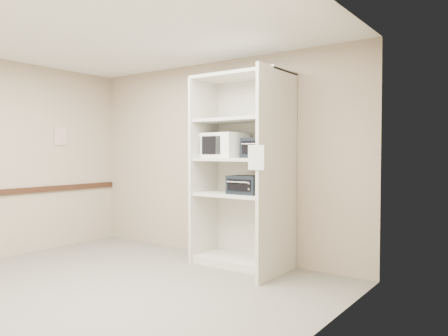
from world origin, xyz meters
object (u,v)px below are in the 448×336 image
Objects in this scene: toaster_oven_lower at (246,185)px; shelving_unit at (245,177)px; microwave at (224,145)px; toaster_oven_upper at (262,148)px.

shelving_unit is at bearing 137.98° from toaster_oven_lower.
toaster_oven_upper is at bearing 13.50° from microwave.
toaster_oven_upper is 0.50m from toaster_oven_lower.
microwave reaches higher than toaster_oven_lower.
shelving_unit is at bearing 7.94° from microwave.
toaster_oven_lower is (0.36, -0.04, -0.50)m from microwave.
microwave is 1.30× the size of toaster_oven_lower.
microwave is 0.54m from toaster_oven_upper.
microwave is 1.23× the size of toaster_oven_upper.
shelving_unit is 4.51× the size of microwave.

